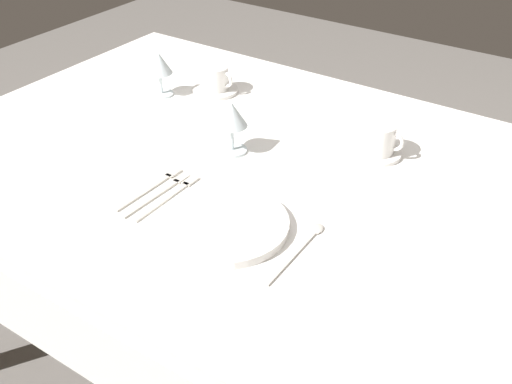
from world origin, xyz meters
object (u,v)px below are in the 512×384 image
at_px(fork_salad, 152,187).
at_px(wine_glass_centre, 159,65).
at_px(coffee_cup_left, 378,138).
at_px(dinner_plate, 223,224).
at_px(fork_inner, 159,193).
at_px(wine_glass_left, 232,117).
at_px(coffee_cup_right, 215,78).
at_px(fork_outer, 170,196).
at_px(spoon_soup, 301,245).

bearing_deg(fork_salad, wine_glass_centre, 128.72).
bearing_deg(coffee_cup_left, dinner_plate, -106.53).
xyz_separation_m(fork_inner, fork_salad, (-0.03, 0.01, 0.00)).
xyz_separation_m(coffee_cup_left, wine_glass_left, (-0.30, -0.18, 0.05)).
bearing_deg(fork_inner, fork_salad, 164.28).
height_order(fork_inner, coffee_cup_right, coffee_cup_right).
height_order(fork_outer, coffee_cup_right, coffee_cup_right).
height_order(fork_inner, coffee_cup_left, coffee_cup_left).
bearing_deg(dinner_plate, fork_salad, 172.32).
bearing_deg(coffee_cup_right, fork_salad, -68.66).
bearing_deg(fork_outer, dinner_plate, -8.57).
relative_size(fork_outer, coffee_cup_left, 1.86).
distance_m(fork_outer, fork_inner, 0.03).
bearing_deg(fork_inner, wine_glass_centre, 130.73).
bearing_deg(spoon_soup, coffee_cup_right, 140.18).
relative_size(coffee_cup_left, wine_glass_centre, 0.86).
xyz_separation_m(fork_outer, coffee_cup_left, (0.29, 0.42, 0.04)).
xyz_separation_m(fork_outer, wine_glass_left, (-0.00, 0.24, 0.09)).
distance_m(dinner_plate, fork_inner, 0.19).
bearing_deg(fork_salad, coffee_cup_right, 111.34).
xyz_separation_m(fork_outer, fork_salad, (-0.06, 0.01, 0.00)).
bearing_deg(dinner_plate, wine_glass_centre, 141.91).
height_order(fork_outer, fork_inner, same).
bearing_deg(fork_outer, wine_glass_centre, 133.15).
xyz_separation_m(fork_salad, coffee_cup_right, (-0.19, 0.48, 0.04)).
height_order(coffee_cup_left, wine_glass_left, wine_glass_left).
distance_m(fork_outer, wine_glass_left, 0.25).
bearing_deg(wine_glass_centre, dinner_plate, -38.09).
relative_size(fork_salad, wine_glass_centre, 1.60).
distance_m(fork_salad, coffee_cup_left, 0.54).
bearing_deg(fork_salad, wine_glass_left, 77.15).
xyz_separation_m(coffee_cup_left, wine_glass_centre, (-0.65, -0.03, 0.04)).
height_order(fork_salad, wine_glass_left, wine_glass_left).
xyz_separation_m(fork_salad, wine_glass_left, (0.05, 0.23, 0.09)).
bearing_deg(wine_glass_left, coffee_cup_right, 133.87).
relative_size(coffee_cup_right, wine_glass_left, 0.77).
bearing_deg(coffee_cup_left, fork_outer, -125.03).
distance_m(dinner_plate, wine_glass_centre, 0.67).
bearing_deg(dinner_plate, spoon_soup, 12.95).
height_order(coffee_cup_right, wine_glass_centre, wine_glass_centre).
xyz_separation_m(fork_inner, wine_glass_left, (0.02, 0.24, 0.09)).
xyz_separation_m(spoon_soup, wine_glass_left, (-0.33, 0.22, 0.09)).
height_order(dinner_plate, wine_glass_centre, wine_glass_centre).
bearing_deg(coffee_cup_right, fork_outer, -63.33).
bearing_deg(fork_inner, wine_glass_left, 84.52).
height_order(coffee_cup_right, wine_glass_left, wine_glass_left).
bearing_deg(dinner_plate, wine_glass_left, 122.31).
height_order(dinner_plate, fork_inner, dinner_plate).
bearing_deg(fork_salad, fork_inner, -15.72).
distance_m(fork_salad, wine_glass_left, 0.25).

